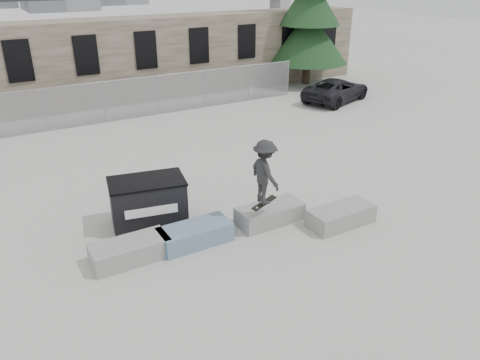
{
  "coord_description": "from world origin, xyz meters",
  "views": [
    {
      "loc": [
        -5.55,
        -10.05,
        6.96
      ],
      "look_at": [
        0.76,
        0.7,
        1.3
      ],
      "focal_mm": 35.0,
      "sensor_mm": 36.0,
      "label": 1
    }
  ],
  "objects_px": {
    "dumpster": "(148,202)",
    "skateboarder": "(265,172)",
    "planter_center_right": "(270,213)",
    "spruce_tree": "(310,9)",
    "suv": "(336,90)",
    "planter_far_left": "(130,250)",
    "planter_center_left": "(195,234)",
    "planter_offset": "(341,215)"
  },
  "relations": [
    {
      "from": "dumpster",
      "to": "skateboarder",
      "type": "bearing_deg",
      "value": -26.85
    },
    {
      "from": "planter_center_right",
      "to": "dumpster",
      "type": "xyz_separation_m",
      "value": [
        -3.14,
        1.72,
        0.43
      ]
    },
    {
      "from": "spruce_tree",
      "to": "suv",
      "type": "xyz_separation_m",
      "value": [
        -1.28,
        -4.45,
        -4.01
      ]
    },
    {
      "from": "suv",
      "to": "planter_center_right",
      "type": "bearing_deg",
      "value": 112.55
    },
    {
      "from": "planter_far_left",
      "to": "dumpster",
      "type": "xyz_separation_m",
      "value": [
        1.1,
        1.56,
        0.43
      ]
    },
    {
      "from": "planter_center_left",
      "to": "planter_center_right",
      "type": "xyz_separation_m",
      "value": [
        2.44,
        -0.06,
        0.0
      ]
    },
    {
      "from": "planter_offset",
      "to": "suv",
      "type": "relative_size",
      "value": 0.43
    },
    {
      "from": "planter_center_right",
      "to": "planter_offset",
      "type": "relative_size",
      "value": 1.0
    },
    {
      "from": "planter_far_left",
      "to": "planter_center_left",
      "type": "relative_size",
      "value": 1.0
    },
    {
      "from": "planter_center_right",
      "to": "suv",
      "type": "bearing_deg",
      "value": 41.46
    },
    {
      "from": "planter_center_right",
      "to": "skateboarder",
      "type": "relative_size",
      "value": 1.01
    },
    {
      "from": "planter_center_right",
      "to": "suv",
      "type": "height_order",
      "value": "suv"
    },
    {
      "from": "planter_center_right",
      "to": "spruce_tree",
      "type": "xyz_separation_m",
      "value": [
        12.35,
        14.24,
        4.36
      ]
    },
    {
      "from": "planter_center_left",
      "to": "planter_far_left",
      "type": "bearing_deg",
      "value": 176.81
    },
    {
      "from": "planter_offset",
      "to": "skateboarder",
      "type": "bearing_deg",
      "value": 160.73
    },
    {
      "from": "planter_far_left",
      "to": "spruce_tree",
      "type": "relative_size",
      "value": 0.17
    },
    {
      "from": "spruce_tree",
      "to": "suv",
      "type": "relative_size",
      "value": 2.46
    },
    {
      "from": "planter_far_left",
      "to": "dumpster",
      "type": "distance_m",
      "value": 1.96
    },
    {
      "from": "spruce_tree",
      "to": "planter_offset",
      "type": "bearing_deg",
      "value": -124.52
    },
    {
      "from": "planter_center_left",
      "to": "planter_center_right",
      "type": "distance_m",
      "value": 2.44
    },
    {
      "from": "planter_offset",
      "to": "suv",
      "type": "height_order",
      "value": "suv"
    },
    {
      "from": "spruce_tree",
      "to": "suv",
      "type": "height_order",
      "value": "spruce_tree"
    },
    {
      "from": "suv",
      "to": "skateboarder",
      "type": "relative_size",
      "value": 2.37
    },
    {
      "from": "planter_center_right",
      "to": "skateboarder",
      "type": "distance_m",
      "value": 1.7
    },
    {
      "from": "planter_far_left",
      "to": "skateboarder",
      "type": "distance_m",
      "value": 4.12
    },
    {
      "from": "planter_offset",
      "to": "spruce_tree",
      "type": "height_order",
      "value": "spruce_tree"
    },
    {
      "from": "spruce_tree",
      "to": "planter_far_left",
      "type": "bearing_deg",
      "value": -139.7
    },
    {
      "from": "planter_far_left",
      "to": "suv",
      "type": "bearing_deg",
      "value": 32.14
    },
    {
      "from": "planter_far_left",
      "to": "dumpster",
      "type": "height_order",
      "value": "dumpster"
    },
    {
      "from": "planter_far_left",
      "to": "spruce_tree",
      "type": "xyz_separation_m",
      "value": [
        16.59,
        14.07,
        4.36
      ]
    },
    {
      "from": "planter_center_right",
      "to": "dumpster",
      "type": "bearing_deg",
      "value": 151.31
    },
    {
      "from": "planter_far_left",
      "to": "suv",
      "type": "height_order",
      "value": "suv"
    },
    {
      "from": "planter_center_left",
      "to": "planter_offset",
      "type": "relative_size",
      "value": 1.0
    },
    {
      "from": "planter_center_left",
      "to": "planter_center_right",
      "type": "bearing_deg",
      "value": -1.43
    },
    {
      "from": "planter_center_right",
      "to": "spruce_tree",
      "type": "bearing_deg",
      "value": 49.06
    },
    {
      "from": "skateboarder",
      "to": "dumpster",
      "type": "bearing_deg",
      "value": 52.32
    },
    {
      "from": "planter_far_left",
      "to": "planter_offset",
      "type": "xyz_separation_m",
      "value": [
        5.99,
        -1.34,
        0.0
      ]
    },
    {
      "from": "planter_center_left",
      "to": "suv",
      "type": "relative_size",
      "value": 0.43
    },
    {
      "from": "planter_center_right",
      "to": "skateboarder",
      "type": "bearing_deg",
      "value": -140.54
    },
    {
      "from": "suv",
      "to": "skateboarder",
      "type": "distance_m",
      "value": 15.44
    },
    {
      "from": "dumpster",
      "to": "suv",
      "type": "height_order",
      "value": "dumpster"
    },
    {
      "from": "planter_center_right",
      "to": "suv",
      "type": "relative_size",
      "value": 0.43
    }
  ]
}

